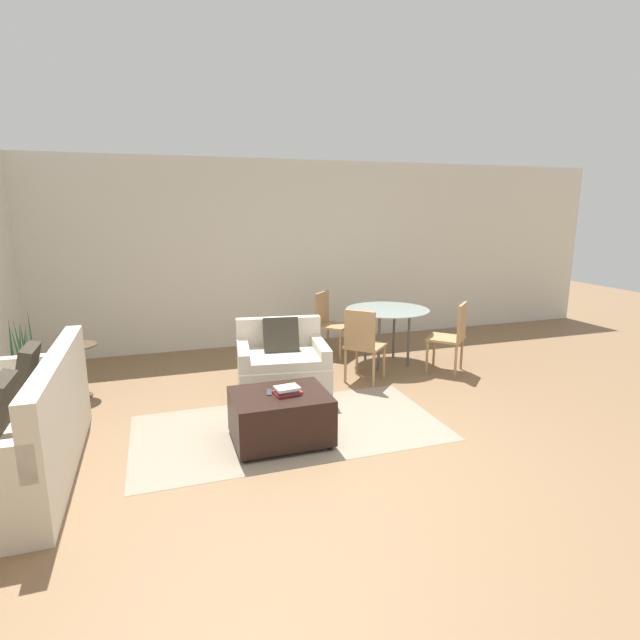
% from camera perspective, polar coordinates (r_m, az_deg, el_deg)
% --- Properties ---
extents(ground_plane, '(20.00, 20.00, 0.00)m').
position_cam_1_polar(ground_plane, '(4.33, 2.81, -15.63)').
color(ground_plane, brown).
extents(wall_back, '(12.00, 0.06, 2.75)m').
position_cam_1_polar(wall_back, '(7.53, -7.66, 7.41)').
color(wall_back, beige).
rests_on(wall_back, ground_plane).
extents(area_rug, '(2.89, 1.50, 0.01)m').
position_cam_1_polar(area_rug, '(4.88, -3.48, -12.18)').
color(area_rug, gray).
rests_on(area_rug, ground_plane).
extents(couch, '(0.95, 2.07, 0.95)m').
position_cam_1_polar(couch, '(4.61, -31.56, -11.43)').
color(couch, beige).
rests_on(couch, ground_plane).
extents(armchair, '(1.07, 0.96, 0.87)m').
position_cam_1_polar(armchair, '(5.59, -4.35, -5.22)').
color(armchair, beige).
rests_on(armchair, ground_plane).
extents(ottoman, '(0.84, 0.68, 0.45)m').
position_cam_1_polar(ottoman, '(4.54, -4.56, -10.82)').
color(ottoman, black).
rests_on(ottoman, ground_plane).
extents(book_stack, '(0.25, 0.18, 0.07)m').
position_cam_1_polar(book_stack, '(4.43, -3.79, -8.02)').
color(book_stack, '#B72D28').
rests_on(book_stack, ottoman).
extents(tv_remote_primary, '(0.07, 0.15, 0.01)m').
position_cam_1_polar(tv_remote_primary, '(4.49, -5.82, -8.22)').
color(tv_remote_primary, '#333338').
rests_on(tv_remote_primary, ottoman).
extents(tv_remote_secondary, '(0.12, 0.14, 0.01)m').
position_cam_1_polar(tv_remote_secondary, '(4.64, -3.44, -7.47)').
color(tv_remote_secondary, black).
rests_on(tv_remote_secondary, ottoman).
extents(potted_plant, '(0.38, 0.38, 1.04)m').
position_cam_1_polar(potted_plant, '(6.14, -30.54, -6.30)').
color(potted_plant, '#333338').
rests_on(potted_plant, ground_plane).
extents(side_table, '(0.41, 0.41, 0.60)m').
position_cam_1_polar(side_table, '(6.08, -25.90, -4.21)').
color(side_table, '#4C3828').
rests_on(side_table, ground_plane).
extents(picture_frame, '(0.13, 0.07, 0.21)m').
position_cam_1_polar(picture_frame, '(6.01, -26.16, -1.63)').
color(picture_frame, '#8C6647').
rests_on(picture_frame, side_table).
extents(dining_table, '(1.10, 1.10, 0.74)m').
position_cam_1_polar(dining_table, '(6.68, 7.71, 0.55)').
color(dining_table, '#8C9E99').
rests_on(dining_table, ground_plane).
extents(dining_chair_near_left, '(0.59, 0.59, 0.90)m').
position_cam_1_polar(dining_chair_near_left, '(5.92, 4.90, -2.39)').
color(dining_chair_near_left, tan).
rests_on(dining_chair_near_left, ground_plane).
extents(dining_chair_near_right, '(0.59, 0.59, 0.90)m').
position_cam_1_polar(dining_chair_near_right, '(6.49, 14.95, -1.43)').
color(dining_chair_near_right, tan).
rests_on(dining_chair_near_right, ground_plane).
extents(dining_chair_far_left, '(0.59, 0.59, 0.90)m').
position_cam_1_polar(dining_chair_far_left, '(7.04, 0.96, 0.08)').
color(dining_chair_far_left, tan).
rests_on(dining_chair_far_left, ground_plane).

